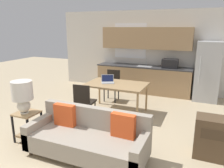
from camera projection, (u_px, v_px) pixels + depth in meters
The scene contains 11 objects.
ground_plane at pixel (74, 159), 3.67m from camera, with size 20.00×20.00×0.00m, color tan.
wall_back at pixel (146, 51), 7.45m from camera, with size 6.40×0.07×2.70m.
kitchen_counter at pixel (144, 67), 7.30m from camera, with size 3.15×0.65×2.15m.
refrigerator at pixel (207, 71), 6.46m from camera, with size 0.68×0.75×1.76m.
dining_table at pixel (116, 86), 5.53m from camera, with size 1.50×0.95×0.76m.
couch at pixel (89, 138), 3.72m from camera, with size 2.05×0.80×0.81m.
side_table at pixel (27, 122), 4.19m from camera, with size 0.41×0.41×0.58m.
table_lamp at pixel (22, 94), 4.03m from camera, with size 0.38×0.38×0.62m.
dining_chair_near_left at pixel (84, 100), 5.03m from camera, with size 0.46×0.46×0.91m.
dining_chair_far_left at pixel (112, 83), 6.54m from camera, with size 0.45×0.45×0.91m.
laptop at pixel (108, 81), 5.61m from camera, with size 0.40×0.37×0.20m.
Camera 1 is at (1.85, -2.72, 2.15)m, focal length 35.00 mm.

